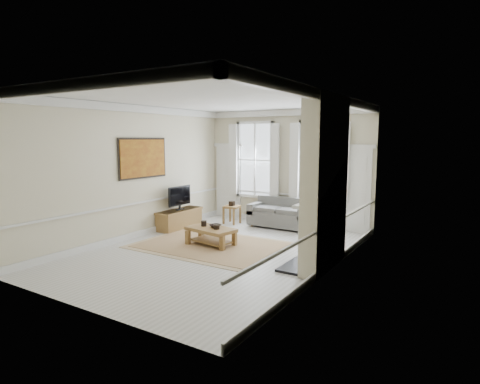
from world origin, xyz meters
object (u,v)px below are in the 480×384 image
Objects in this scene: side_table at (232,209)px; coffee_table at (211,231)px; tv_stand at (180,219)px; sofa at (282,215)px.

side_table is 2.57m from coffee_table.
side_table is at bearing 54.26° from tv_stand.
tv_stand is (-0.94, -1.31, -0.17)m from side_table.
side_table reaches higher than coffee_table.
sofa is 1.42× the size of coffee_table.
sofa is 1.20× the size of tv_stand.
sofa reaches higher than side_table.
sofa is at bearing 88.53° from coffee_table.
coffee_table is at bearing -68.37° from side_table.
tv_stand is (-1.89, 1.07, -0.09)m from coffee_table.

